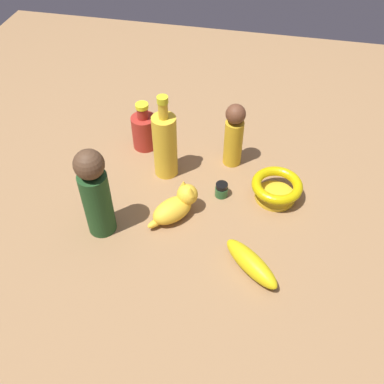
# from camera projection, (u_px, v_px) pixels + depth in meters

# --- Properties ---
(ground) EXTENTS (2.00, 2.00, 0.00)m
(ground) POSITION_uv_depth(u_px,v_px,m) (192.00, 207.00, 1.10)
(ground) COLOR #936D47
(cat_figurine) EXTENTS (0.12, 0.12, 0.09)m
(cat_figurine) POSITION_uv_depth(u_px,v_px,m) (176.00, 205.00, 1.06)
(cat_figurine) COLOR yellow
(cat_figurine) RESTS_ON ground
(person_figure_adult) EXTENTS (0.07, 0.07, 0.19)m
(person_figure_adult) POSITION_uv_depth(u_px,v_px,m) (234.00, 135.00, 1.15)
(person_figure_adult) COLOR gold
(person_figure_adult) RESTS_ON ground
(bottle_short) EXTENTS (0.07, 0.07, 0.14)m
(bottle_short) POSITION_uv_depth(u_px,v_px,m) (144.00, 130.00, 1.23)
(bottle_short) COLOR #A82B21
(bottle_short) RESTS_ON ground
(bowl) EXTENTS (0.13, 0.13, 0.06)m
(bowl) POSITION_uv_depth(u_px,v_px,m) (277.00, 187.00, 1.10)
(bowl) COLOR gold
(bowl) RESTS_ON ground
(nail_polish_jar) EXTENTS (0.03, 0.03, 0.04)m
(nail_polish_jar) POSITION_uv_depth(u_px,v_px,m) (222.00, 190.00, 1.12)
(nail_polish_jar) COLOR #2A5D2F
(nail_polish_jar) RESTS_ON ground
(banana) EXTENTS (0.14, 0.15, 0.05)m
(banana) POSITION_uv_depth(u_px,v_px,m) (251.00, 263.00, 0.95)
(banana) COLOR gold
(banana) RESTS_ON ground
(bottle_tall) EXTENTS (0.06, 0.06, 0.24)m
(bottle_tall) POSITION_uv_depth(u_px,v_px,m) (165.00, 145.00, 1.12)
(bottle_tall) COLOR gold
(bottle_tall) RESTS_ON ground
(person_figure_child) EXTENTS (0.09, 0.09, 0.24)m
(person_figure_child) POSITION_uv_depth(u_px,v_px,m) (95.00, 193.00, 0.97)
(person_figure_child) COLOR #1F4720
(person_figure_child) RESTS_ON ground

